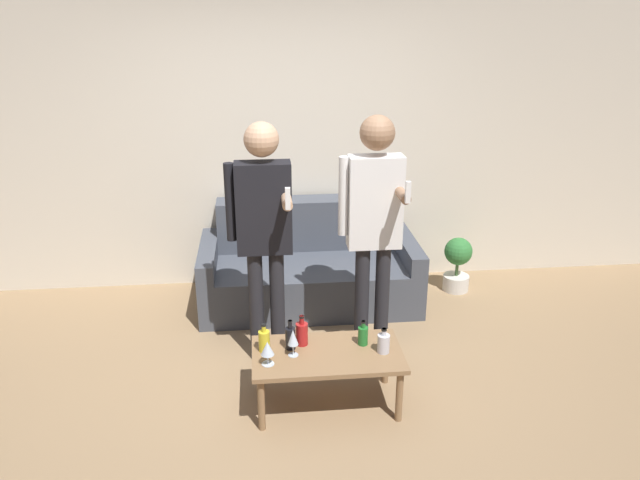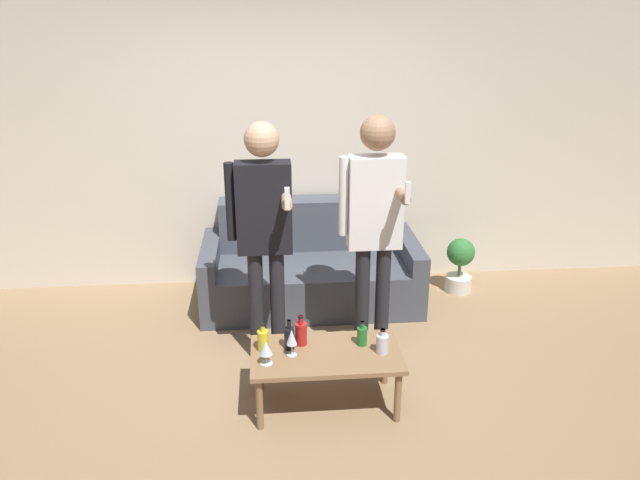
{
  "view_description": "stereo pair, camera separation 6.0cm",
  "coord_description": "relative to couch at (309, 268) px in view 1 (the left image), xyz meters",
  "views": [
    {
      "loc": [
        -0.18,
        -3.46,
        2.46
      ],
      "look_at": [
        0.22,
        0.46,
        0.95
      ],
      "focal_mm": 35.0,
      "sensor_mm": 36.0,
      "label": 1
    },
    {
      "loc": [
        -0.12,
        -3.46,
        2.46
      ],
      "look_at": [
        0.22,
        0.46,
        0.95
      ],
      "focal_mm": 35.0,
      "sensor_mm": 36.0,
      "label": 2
    }
  ],
  "objects": [
    {
      "name": "ground_plane",
      "position": [
        -0.23,
        -1.5,
        -0.29
      ],
      "size": [
        16.0,
        16.0,
        0.0
      ],
      "primitive_type": "plane",
      "color": "#997A56"
    },
    {
      "name": "wall_back",
      "position": [
        -0.23,
        0.46,
        1.06
      ],
      "size": [
        8.0,
        0.06,
        2.7
      ],
      "color": "beige",
      "rests_on": "ground_plane"
    },
    {
      "name": "couch",
      "position": [
        0.0,
        0.0,
        0.0
      ],
      "size": [
        1.84,
        0.92,
        0.84
      ],
      "color": "#474C56",
      "rests_on": "ground_plane"
    },
    {
      "name": "coffee_table",
      "position": [
        -0.01,
        -1.57,
        0.05
      ],
      "size": [
        0.95,
        0.52,
        0.39
      ],
      "color": "#8E6B47",
      "rests_on": "ground_plane"
    },
    {
      "name": "bottle_orange",
      "position": [
        -0.24,
        -1.49,
        0.17
      ],
      "size": [
        0.07,
        0.07,
        0.2
      ],
      "color": "black",
      "rests_on": "coffee_table"
    },
    {
      "name": "bottle_green",
      "position": [
        -0.41,
        -1.5,
        0.17
      ],
      "size": [
        0.07,
        0.07,
        0.19
      ],
      "color": "yellow",
      "rests_on": "coffee_table"
    },
    {
      "name": "bottle_dark",
      "position": [
        0.34,
        -1.59,
        0.16
      ],
      "size": [
        0.08,
        0.08,
        0.17
      ],
      "color": "silver",
      "rests_on": "coffee_table"
    },
    {
      "name": "bottle_yellow",
      "position": [
        0.23,
        -1.49,
        0.16
      ],
      "size": [
        0.07,
        0.07,
        0.17
      ],
      "color": "#23752D",
      "rests_on": "coffee_table"
    },
    {
      "name": "bottle_red",
      "position": [
        -0.17,
        -1.45,
        0.18
      ],
      "size": [
        0.08,
        0.08,
        0.21
      ],
      "color": "#B21E1E",
      "rests_on": "coffee_table"
    },
    {
      "name": "wine_glass_near",
      "position": [
        -0.39,
        -1.66,
        0.2
      ],
      "size": [
        0.08,
        0.08,
        0.16
      ],
      "color": "silver",
      "rests_on": "coffee_table"
    },
    {
      "name": "wine_glass_far",
      "position": [
        -0.23,
        -1.58,
        0.22
      ],
      "size": [
        0.07,
        0.07,
        0.18
      ],
      "color": "silver",
      "rests_on": "coffee_table"
    },
    {
      "name": "person_standing_left",
      "position": [
        -0.38,
        -0.95,
        0.76
      ],
      "size": [
        0.44,
        0.43,
        1.74
      ],
      "color": "#232328",
      "rests_on": "ground_plane"
    },
    {
      "name": "person_standing_right",
      "position": [
        0.37,
        -0.97,
        0.79
      ],
      "size": [
        0.44,
        0.44,
        1.77
      ],
      "color": "#232328",
      "rests_on": "ground_plane"
    },
    {
      "name": "potted_plant",
      "position": [
        1.34,
        0.03,
        -0.02
      ],
      "size": [
        0.25,
        0.25,
        0.5
      ],
      "color": "silver",
      "rests_on": "ground_plane"
    }
  ]
}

